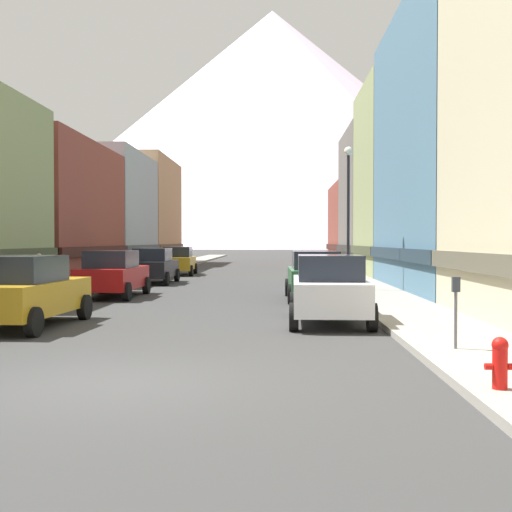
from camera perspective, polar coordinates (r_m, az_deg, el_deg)
ground_plane at (r=10.16m, az=-12.39°, el=-10.87°), size 400.00×400.00×0.00m
sidewalk_left at (r=45.51m, az=-9.10°, el=-1.30°), size 2.50×100.00×0.15m
sidewalk_right at (r=44.83m, az=6.78°, el=-1.33°), size 2.50×100.00×0.15m
storefront_left_2 at (r=38.38m, az=-19.55°, el=3.51°), size 8.44×12.74×7.59m
storefront_left_3 at (r=49.83m, az=-13.31°, el=3.61°), size 6.53×11.53×8.63m
storefront_left_4 at (r=62.04m, az=-10.31°, el=3.68°), size 6.66×12.95×9.77m
storefront_right_1 at (r=29.34m, az=19.24°, el=8.42°), size 7.49×13.60×11.98m
storefront_right_2 at (r=40.65m, az=15.44°, el=6.08°), size 9.09×9.33×11.46m
storefront_right_3 at (r=50.30m, az=11.61°, el=4.59°), size 7.06×10.64×10.41m
storefront_right_4 at (r=61.17m, az=9.70°, el=2.59°), size 6.72×11.40×7.32m
car_left_0 at (r=17.12m, az=-19.58°, el=-2.91°), size 2.25×4.48×1.78m
car_left_1 at (r=25.32m, az=-12.40°, el=-1.52°), size 2.10×4.42×1.78m
car_left_2 at (r=33.18m, az=-8.95°, el=-0.84°), size 2.07×4.40×1.78m
car_left_3 at (r=41.26m, az=-6.79°, el=-0.41°), size 2.23×4.47×1.78m
car_right_0 at (r=17.09m, az=6.41°, el=-2.85°), size 2.15×4.44×1.78m
car_right_1 at (r=23.73m, az=5.16°, el=-1.68°), size 2.12×4.43×1.78m
fire_hydrant_near at (r=9.45m, az=20.53°, el=-8.60°), size 0.40×0.22×0.70m
parking_meter_near at (r=12.61m, az=17.05°, el=-3.86°), size 0.14×0.10×1.33m
pedestrian_1 at (r=25.07m, az=-18.42°, el=-1.69°), size 0.36×0.36×1.54m
streetlamp_right at (r=27.15m, az=8.07°, el=5.20°), size 0.36×0.36×5.86m
mountain_backdrop at (r=273.56m, az=1.44°, el=11.04°), size 220.74×220.74×96.65m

